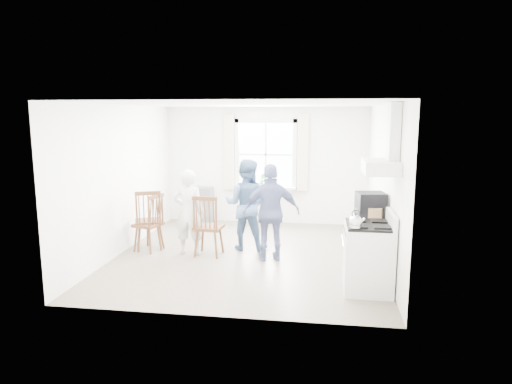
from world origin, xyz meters
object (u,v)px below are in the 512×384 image
(windsor_chair_a, at_px, (148,214))
(windsor_chair_b, at_px, (206,220))
(windsor_chair_c, at_px, (153,216))
(gas_stove, at_px, (368,257))
(person_left, at_px, (189,212))
(person_right, at_px, (271,213))
(low_cabinet, at_px, (368,245))
(stereo_stack, at_px, (371,204))
(person_mid, at_px, (246,205))

(windsor_chair_a, xyz_separation_m, windsor_chair_b, (1.13, -0.24, -0.01))
(windsor_chair_b, bearing_deg, windsor_chair_c, 168.88)
(windsor_chair_a, bearing_deg, gas_stove, -20.27)
(windsor_chair_c, bearing_deg, person_left, -6.88)
(windsor_chair_c, distance_m, person_right, 2.16)
(windsor_chair_a, bearing_deg, windsor_chair_b, -11.79)
(person_right, bearing_deg, windsor_chair_c, -18.03)
(low_cabinet, distance_m, stereo_stack, 0.63)
(person_left, relative_size, person_right, 0.92)
(windsor_chair_a, height_order, person_left, person_left)
(stereo_stack, xyz_separation_m, windsor_chair_c, (-3.71, 0.63, -0.45))
(low_cabinet, distance_m, windsor_chair_b, 2.71)
(gas_stove, height_order, person_left, person_left)
(low_cabinet, xyz_separation_m, stereo_stack, (0.01, 0.01, 0.63))
(windsor_chair_c, distance_m, person_mid, 1.68)
(windsor_chair_c, bearing_deg, windsor_chair_a, 161.34)
(gas_stove, distance_m, low_cabinet, 0.70)
(stereo_stack, height_order, windsor_chair_c, stereo_stack)
(person_left, bearing_deg, windsor_chair_b, 160.26)
(person_right, bearing_deg, person_left, -17.30)
(gas_stove, bearing_deg, low_cabinet, 84.32)
(windsor_chair_a, distance_m, windsor_chair_b, 1.15)
(stereo_stack, distance_m, windsor_chair_a, 3.89)
(stereo_stack, xyz_separation_m, person_mid, (-2.09, 1.01, -0.26))
(windsor_chair_b, height_order, person_mid, person_mid)
(person_right, bearing_deg, stereo_stack, 151.93)
(windsor_chair_c, height_order, person_mid, person_mid)
(stereo_stack, xyz_separation_m, person_right, (-1.56, 0.43, -0.27))
(gas_stove, relative_size, stereo_stack, 2.40)
(gas_stove, height_order, windsor_chair_a, gas_stove)
(stereo_stack, relative_size, person_mid, 0.28)
(windsor_chair_a, relative_size, person_right, 0.68)
(low_cabinet, xyz_separation_m, person_mid, (-2.08, 1.03, 0.37))
(low_cabinet, xyz_separation_m, windsor_chair_c, (-3.70, 0.64, 0.19))
(windsor_chair_a, height_order, windsor_chair_c, windsor_chair_a)
(person_left, xyz_separation_m, person_right, (1.46, -0.12, 0.06))
(stereo_stack, bearing_deg, person_left, 169.73)
(stereo_stack, height_order, windsor_chair_a, stereo_stack)
(windsor_chair_a, xyz_separation_m, person_right, (2.24, -0.23, 0.14))
(windsor_chair_a, bearing_deg, person_left, -8.41)
(windsor_chair_a, height_order, person_mid, person_mid)
(low_cabinet, height_order, stereo_stack, stereo_stack)
(gas_stove, height_order, low_cabinet, gas_stove)
(gas_stove, height_order, person_right, person_right)
(windsor_chair_b, relative_size, windsor_chair_c, 1.04)
(gas_stove, distance_m, windsor_chair_c, 3.87)
(gas_stove, height_order, windsor_chair_b, gas_stove)
(gas_stove, xyz_separation_m, person_left, (-2.94, 1.26, 0.27))
(person_mid, bearing_deg, person_right, 136.70)
(gas_stove, xyz_separation_m, windsor_chair_a, (-3.73, 1.38, 0.19))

